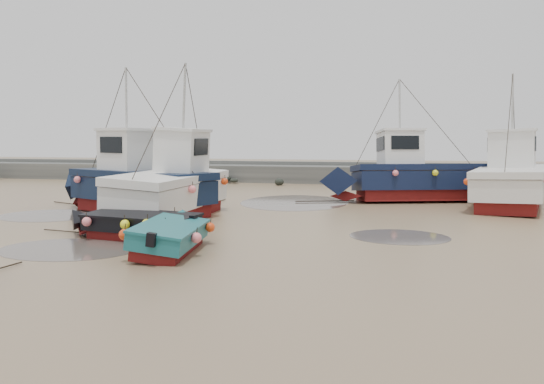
{
  "coord_description": "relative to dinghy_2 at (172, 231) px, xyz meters",
  "views": [
    {
      "loc": [
        5.81,
        -15.65,
        3.3
      ],
      "look_at": [
        2.17,
        2.1,
        1.4
      ],
      "focal_mm": 35.0,
      "sensor_mm": 36.0,
      "label": 1
    }
  ],
  "objects": [
    {
      "name": "puddle_d",
      "position": [
        1.68,
        11.86,
        -0.55
      ],
      "size": [
        5.37,
        5.37,
        0.01
      ],
      "primitive_type": "cylinder",
      "color": "#574E46",
      "rests_on": "ground"
    },
    {
      "name": "puddle_b",
      "position": [
        6.56,
        3.47,
        -0.55
      ],
      "size": [
        3.29,
        3.29,
        0.01
      ],
      "primitive_type": "cylinder",
      "color": "#574E46",
      "rests_on": "ground"
    },
    {
      "name": "dinghy_4",
      "position": [
        -1.96,
        1.46,
        -0.01
      ],
      "size": [
        6.04,
        2.38,
        1.43
      ],
      "rotation": [
        0.0,
        0.0,
        1.4
      ],
      "color": "maroon",
      "rests_on": "ground"
    },
    {
      "name": "cabin_boat_2",
      "position": [
        7.17,
        13.35,
        0.81
      ],
      "size": [
        9.41,
        4.28,
        6.22
      ],
      "rotation": [
        0.0,
        0.0,
        1.85
      ],
      "color": "maroon",
      "rests_on": "ground"
    },
    {
      "name": "cabin_boat_3",
      "position": [
        12.02,
        12.44,
        0.79
      ],
      "size": [
        5.02,
        9.93,
        6.22
      ],
      "rotation": [
        0.0,
        0.0,
        -0.29
      ],
      "color": "maroon",
      "rests_on": "ground"
    },
    {
      "name": "seawall",
      "position": [
        0.14,
        23.37,
        0.07
      ],
      "size": [
        60.0,
        4.92,
        1.5
      ],
      "color": "#63635E",
      "rests_on": "ground"
    },
    {
      "name": "dinghy_2",
      "position": [
        0.0,
        0.0,
        0.0
      ],
      "size": [
        2.08,
        5.56,
        1.43
      ],
      "rotation": [
        0.0,
        0.0,
        0.1
      ],
      "color": "maroon",
      "rests_on": "ground"
    },
    {
      "name": "cabin_boat_1",
      "position": [
        -2.25,
        5.99,
        0.79
      ],
      "size": [
        3.12,
        10.02,
        6.22
      ],
      "rotation": [
        0.0,
        0.0,
        -0.05
      ],
      "color": "maroon",
      "rests_on": "ground"
    },
    {
      "name": "puddle_a",
      "position": [
        -3.07,
        -0.47,
        -0.55
      ],
      "size": [
        4.17,
        4.17,
        0.01
      ],
      "primitive_type": "cylinder",
      "color": "#574E46",
      "rests_on": "ground"
    },
    {
      "name": "ground",
      "position": [
        0.09,
        1.38,
        -0.56
      ],
      "size": [
        120.0,
        120.0,
        0.0
      ],
      "primitive_type": "plane",
      "color": "#8C7752",
      "rests_on": "ground"
    },
    {
      "name": "puddle_c",
      "position": [
        -7.73,
        5.39,
        -0.55
      ],
      "size": [
        4.2,
        4.2,
        0.01
      ],
      "primitive_type": "cylinder",
      "color": "#574E46",
      "rests_on": "ground"
    },
    {
      "name": "person",
      "position": [
        -5.2,
        6.99,
        -0.56
      ],
      "size": [
        0.74,
        0.65,
        1.72
      ],
      "primitive_type": "imported",
      "rotation": [
        0.0,
        0.0,
        3.62
      ],
      "color": "#141532",
      "rests_on": "ground"
    },
    {
      "name": "cabin_boat_0",
      "position": [
        -4.66,
        6.87,
        0.79
      ],
      "size": [
        9.53,
        5.37,
        6.22
      ],
      "rotation": [
        0.0,
        0.0,
        1.16
      ],
      "color": "maroon",
      "rests_on": "ground"
    }
  ]
}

